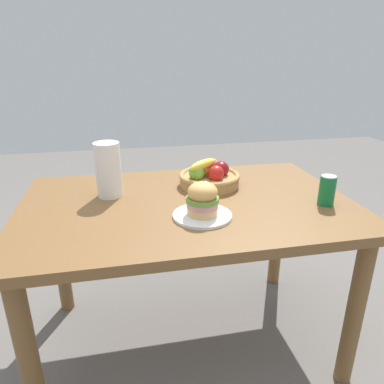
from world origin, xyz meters
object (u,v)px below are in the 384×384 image
object	(u,v)px
sandwich	(202,199)
paper_towel_roll	(108,170)
plate	(202,215)
fruit_basket	(209,176)
soda_can	(327,190)

from	to	relation	value
sandwich	paper_towel_roll	world-z (taller)	paper_towel_roll
sandwich	paper_towel_roll	xyz separation A→B (m)	(-0.35, 0.30, 0.04)
plate	fruit_basket	size ratio (longest dim) A/B	0.79
plate	soda_can	distance (m)	0.54
sandwich	fruit_basket	size ratio (longest dim) A/B	0.45
soda_can	fruit_basket	bearing A→B (deg)	142.88
soda_can	paper_towel_roll	xyz separation A→B (m)	(-0.88, 0.28, 0.06)
plate	fruit_basket	xyz separation A→B (m)	(0.11, 0.33, 0.04)
fruit_basket	paper_towel_roll	size ratio (longest dim) A/B	1.21
sandwich	soda_can	distance (m)	0.53
sandwich	paper_towel_roll	size ratio (longest dim) A/B	0.54
fruit_basket	paper_towel_roll	distance (m)	0.47
plate	fruit_basket	world-z (taller)	fruit_basket
fruit_basket	sandwich	bearing A→B (deg)	-108.60
plate	paper_towel_roll	world-z (taller)	paper_towel_roll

